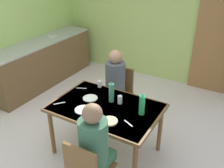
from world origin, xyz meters
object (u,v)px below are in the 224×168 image
Objects in this scene: chair_far_diner at (119,91)px; kitchen_counter at (43,62)px; water_bottle_green_far at (142,104)px; person_far_diner at (115,78)px; water_bottle_green_near at (111,92)px; person_near_diner at (94,141)px; dining_table at (106,111)px.

kitchen_counter is at bearing -9.90° from chair_far_diner.
kitchen_counter reaches higher than chair_far_diner.
chair_far_diner is 3.08× the size of water_bottle_green_far.
person_far_diner is 0.60m from water_bottle_green_near.
person_near_diner is at bearing 111.37° from person_far_diner.
water_bottle_green_near is 0.46m from water_bottle_green_far.
person_far_diner is (-0.26, 0.68, 0.12)m from dining_table.
person_far_diner is at bearing 111.37° from person_near_diner.
dining_table is 1.56× the size of chair_far_diner.
water_bottle_green_far is (0.71, -0.74, 0.37)m from chair_far_diner.
dining_table is 4.80× the size of water_bottle_green_far.
water_bottle_green_far is at bearing -8.59° from water_bottle_green_near.
kitchen_counter is 2.93m from water_bottle_green_far.
water_bottle_green_near reaches higher than water_bottle_green_far.
kitchen_counter is at bearing 143.83° from person_near_diner.
water_bottle_green_far is (2.69, -1.09, 0.42)m from kitchen_counter.
person_far_diner reaches higher than water_bottle_green_far.
dining_table is at bearing -88.98° from water_bottle_green_near.
water_bottle_green_far is (0.46, -0.07, -0.00)m from water_bottle_green_near.
person_far_diner is at bearing 110.76° from dining_table.
water_bottle_green_far is (0.18, 0.75, 0.09)m from person_near_diner.
kitchen_counter is 8.71× the size of water_bottle_green_far.
chair_far_diner is 1.13× the size of person_far_diner.
dining_table is at bearing 110.76° from person_far_diner.
dining_table is (2.23, -1.16, 0.21)m from kitchen_counter.
chair_far_diner is at bearing 133.86° from water_bottle_green_far.
person_far_diner is (1.98, -0.48, 0.33)m from kitchen_counter.
kitchen_counter is 2.06m from person_far_diner.
water_bottle_green_near reaches higher than kitchen_counter.
kitchen_counter is 2.83× the size of chair_far_diner.
kitchen_counter is at bearing -13.68° from person_far_diner.
person_far_diner is at bearing 139.66° from water_bottle_green_far.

